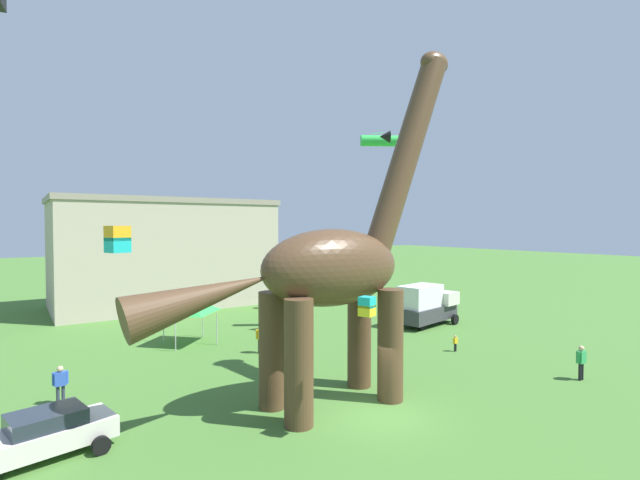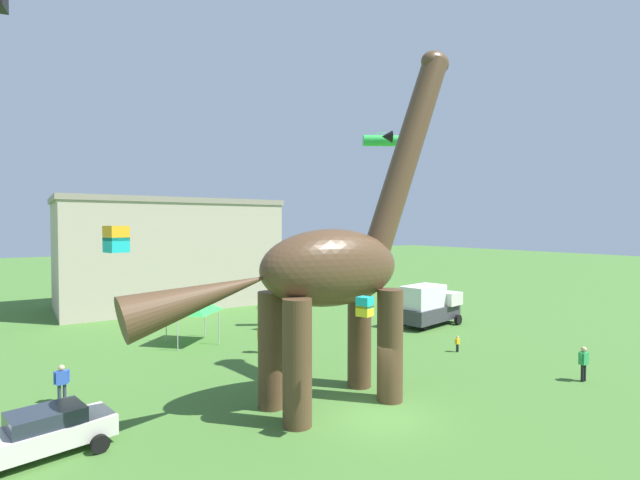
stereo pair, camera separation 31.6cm
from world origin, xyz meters
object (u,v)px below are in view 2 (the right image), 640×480
at_px(person_photographer, 262,336).
at_px(person_vendor_side, 584,360).
at_px(parked_box_truck, 429,305).
at_px(kite_trailing, 365,306).
at_px(kite_apex, 384,140).
at_px(festival_canopy_tent, 192,305).
at_px(dinosaur_sculpture, 330,268).
at_px(kite_high_right, 380,133).
at_px(person_watching_child, 457,342).
at_px(kite_mid_right, 116,239).
at_px(parked_sedan_left, 46,431).
at_px(person_strolling_adult, 62,380).

relative_size(person_photographer, person_vendor_side, 1.00).
bearing_deg(parked_box_truck, person_photographer, 168.37).
distance_m(kite_trailing, kite_apex, 19.54).
bearing_deg(person_vendor_side, festival_canopy_tent, -150.13).
bearing_deg(kite_trailing, kite_apex, 47.01).
distance_m(dinosaur_sculpture, kite_high_right, 23.58).
height_order(dinosaur_sculpture, person_watching_child, dinosaur_sculpture).
bearing_deg(person_vendor_side, person_photographer, -148.07).
bearing_deg(festival_canopy_tent, dinosaur_sculpture, -82.53).
relative_size(dinosaur_sculpture, person_photographer, 9.48).
bearing_deg(dinosaur_sculpture, kite_mid_right, -160.35).
height_order(person_watching_child, kite_apex, kite_apex).
height_order(festival_canopy_tent, kite_mid_right, kite_mid_right).
bearing_deg(kite_high_right, dinosaur_sculpture, -136.22).
relative_size(parked_sedan_left, kite_apex, 1.51).
bearing_deg(parked_sedan_left, kite_apex, 7.36).
relative_size(parked_box_truck, kite_apex, 2.00).
xyz_separation_m(person_photographer, festival_canopy_tent, (-2.86, 4.71, 1.48)).
relative_size(person_vendor_side, kite_mid_right, 1.91).
bearing_deg(person_vendor_side, person_watching_child, -179.54).
xyz_separation_m(person_photographer, kite_mid_right, (-9.57, -8.36, 6.31)).
xyz_separation_m(kite_mid_right, kite_apex, (19.29, 8.38, 6.65)).
relative_size(kite_mid_right, kite_high_right, 0.74).
height_order(dinosaur_sculpture, kite_high_right, dinosaur_sculpture).
xyz_separation_m(parked_box_truck, person_vendor_side, (-3.09, -13.36, -0.58)).
xyz_separation_m(person_strolling_adult, festival_canopy_tent, (8.06, 7.14, 1.51)).
bearing_deg(person_photographer, dinosaur_sculpture, 42.98).
bearing_deg(festival_canopy_tent, person_strolling_adult, -138.45).
relative_size(parked_box_truck, person_photographer, 3.37).
xyz_separation_m(dinosaur_sculpture, kite_apex, (10.79, 8.99, 8.01)).
distance_m(parked_sedan_left, kite_high_right, 32.91).
bearing_deg(kite_trailing, dinosaur_sculpture, 74.53).
relative_size(parked_sedan_left, person_vendor_side, 2.55).
bearing_deg(parked_sedan_left, festival_canopy_tent, 42.11).
bearing_deg(person_vendor_side, dinosaur_sculpture, -118.04).
bearing_deg(kite_high_right, parked_box_truck, -90.05).
bearing_deg(kite_apex, kite_mid_right, -156.52).
xyz_separation_m(dinosaur_sculpture, festival_canopy_tent, (-1.79, 13.68, -3.46)).
distance_m(person_photographer, kite_trailing, 13.39).
xyz_separation_m(dinosaur_sculpture, parked_box_truck, (15.42, 8.85, -4.36)).
xyz_separation_m(person_watching_child, festival_canopy_tent, (-13.08, 11.12, 1.93)).
bearing_deg(kite_trailing, parked_box_truck, 37.28).
bearing_deg(person_watching_child, kite_trailing, -58.47).
distance_m(person_strolling_adult, kite_apex, 24.51).
relative_size(parked_box_truck, kite_trailing, 8.56).
bearing_deg(person_photographer, parked_sedan_left, -8.19).
height_order(person_strolling_adult, person_photographer, person_photographer).
distance_m(person_vendor_side, kite_trailing, 13.93).
bearing_deg(person_vendor_side, parked_sedan_left, -112.94).
xyz_separation_m(person_strolling_adult, kite_trailing, (8.84, -10.20, 3.92)).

